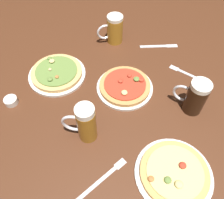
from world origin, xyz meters
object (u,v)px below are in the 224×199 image
(pizza_plate_near, at_px, (174,173))
(fork_left, at_px, (103,178))
(pizza_plate_side, at_px, (125,86))
(beer_mug_dark, at_px, (195,97))
(pizza_plate_far, at_px, (57,73))
(fork_spare, at_px, (188,74))
(knife_right, at_px, (159,46))
(beer_mug_pale, at_px, (85,123))
(beer_mug_amber, at_px, (114,29))
(ramekin_sauce, at_px, (11,101))

(pizza_plate_near, relative_size, fork_left, 1.47)
(pizza_plate_near, xyz_separation_m, pizza_plate_side, (-0.13, 0.42, 0.00))
(pizza_plate_near, relative_size, beer_mug_dark, 1.73)
(beer_mug_dark, bearing_deg, pizza_plate_near, -116.26)
(beer_mug_dark, distance_m, fork_left, 0.50)
(pizza_plate_far, bearing_deg, fork_spare, -3.34)
(knife_right, bearing_deg, beer_mug_pale, -127.29)
(pizza_plate_near, height_order, beer_mug_amber, beer_mug_amber)
(ramekin_sauce, bearing_deg, pizza_plate_far, 38.88)
(pizza_plate_side, xyz_separation_m, beer_mug_amber, (-0.02, 0.35, 0.06))
(ramekin_sauce, bearing_deg, fork_left, -43.40)
(beer_mug_amber, bearing_deg, pizza_plate_far, -140.70)
(beer_mug_dark, xyz_separation_m, knife_right, (-0.06, 0.42, -0.08))
(fork_left, distance_m, knife_right, 0.78)
(beer_mug_amber, height_order, knife_right, beer_mug_amber)
(beer_mug_amber, bearing_deg, pizza_plate_near, -78.52)
(beer_mug_dark, xyz_separation_m, fork_spare, (0.04, 0.20, -0.08))
(fork_left, bearing_deg, beer_mug_dark, 35.55)
(pizza_plate_side, xyz_separation_m, knife_right, (0.22, 0.29, -0.01))
(pizza_plate_side, height_order, fork_left, pizza_plate_side)
(fork_left, height_order, knife_right, same)
(pizza_plate_far, xyz_separation_m, beer_mug_amber, (0.30, 0.24, 0.06))
(pizza_plate_far, relative_size, fork_left, 1.44)
(pizza_plate_near, relative_size, beer_mug_amber, 1.83)
(fork_left, xyz_separation_m, fork_spare, (0.44, 0.49, -0.00))
(beer_mug_dark, bearing_deg, fork_spare, 77.98)
(pizza_plate_far, distance_m, beer_mug_pale, 0.38)
(pizza_plate_far, height_order, fork_left, pizza_plate_far)
(pizza_plate_side, distance_m, knife_right, 0.36)
(pizza_plate_near, distance_m, pizza_plate_side, 0.44)
(pizza_plate_near, height_order, ramekin_sauce, pizza_plate_near)
(beer_mug_dark, xyz_separation_m, ramekin_sauce, (-0.79, 0.08, -0.07))
(ramekin_sauce, relative_size, knife_right, 0.28)
(beer_mug_amber, relative_size, knife_right, 0.75)
(beer_mug_pale, relative_size, ramekin_sauce, 3.19)
(pizza_plate_near, relative_size, knife_right, 1.37)
(pizza_plate_near, bearing_deg, pizza_plate_side, 107.51)
(ramekin_sauce, xyz_separation_m, fork_spare, (0.83, 0.12, -0.01))
(beer_mug_amber, height_order, beer_mug_pale, beer_mug_pale)
(beer_mug_amber, bearing_deg, beer_mug_pale, -104.76)
(ramekin_sauce, bearing_deg, beer_mug_pale, -29.11)
(beer_mug_pale, height_order, knife_right, beer_mug_pale)
(pizza_plate_near, xyz_separation_m, fork_spare, (0.19, 0.49, -0.01))
(beer_mug_dark, bearing_deg, fork_left, -144.45)
(ramekin_sauce, bearing_deg, fork_spare, 8.02)
(fork_left, bearing_deg, beer_mug_pale, 106.82)
(pizza_plate_side, distance_m, beer_mug_dark, 0.31)
(beer_mug_dark, bearing_deg, knife_right, 97.84)
(beer_mug_dark, distance_m, beer_mug_amber, 0.57)
(beer_mug_dark, relative_size, knife_right, 0.79)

